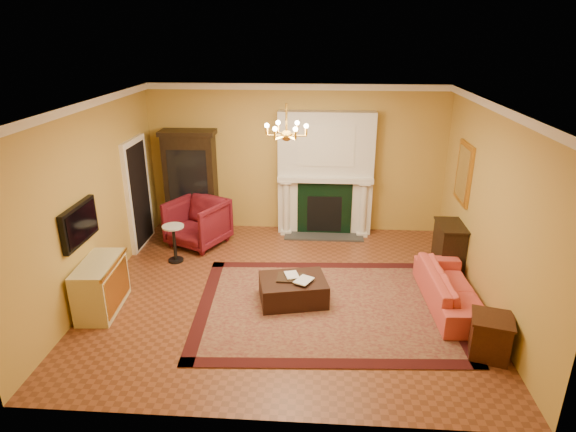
# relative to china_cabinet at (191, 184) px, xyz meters

# --- Properties ---
(floor) EXTENTS (6.00, 5.50, 0.02)m
(floor) POSITION_rel_china_cabinet_xyz_m (2.14, -2.49, -1.02)
(floor) COLOR brown
(floor) RESTS_ON ground
(ceiling) EXTENTS (6.00, 5.50, 0.02)m
(ceiling) POSITION_rel_china_cabinet_xyz_m (2.14, -2.49, 2.00)
(ceiling) COLOR silver
(ceiling) RESTS_ON wall_back
(wall_back) EXTENTS (6.00, 0.02, 3.00)m
(wall_back) POSITION_rel_china_cabinet_xyz_m (2.14, 0.27, 0.49)
(wall_back) COLOR #BB9643
(wall_back) RESTS_ON floor
(wall_front) EXTENTS (6.00, 0.02, 3.00)m
(wall_front) POSITION_rel_china_cabinet_xyz_m (2.14, -5.25, 0.49)
(wall_front) COLOR #BB9643
(wall_front) RESTS_ON floor
(wall_left) EXTENTS (0.02, 5.50, 3.00)m
(wall_left) POSITION_rel_china_cabinet_xyz_m (-0.87, -2.49, 0.49)
(wall_left) COLOR #BB9643
(wall_left) RESTS_ON floor
(wall_right) EXTENTS (0.02, 5.50, 3.00)m
(wall_right) POSITION_rel_china_cabinet_xyz_m (5.15, -2.49, 0.49)
(wall_right) COLOR #BB9643
(wall_right) RESTS_ON floor
(fireplace) EXTENTS (1.90, 0.70, 2.50)m
(fireplace) POSITION_rel_china_cabinet_xyz_m (2.74, 0.08, 0.18)
(fireplace) COLOR silver
(fireplace) RESTS_ON wall_back
(crown_molding) EXTENTS (6.00, 5.50, 0.12)m
(crown_molding) POSITION_rel_china_cabinet_xyz_m (2.14, -1.53, 1.93)
(crown_molding) COLOR white
(crown_molding) RESTS_ON ceiling
(doorway) EXTENTS (0.08, 1.05, 2.10)m
(doorway) POSITION_rel_china_cabinet_xyz_m (-0.82, -0.79, 0.03)
(doorway) COLOR white
(doorway) RESTS_ON wall_left
(tv_panel) EXTENTS (0.09, 0.95, 0.58)m
(tv_panel) POSITION_rel_china_cabinet_xyz_m (-0.81, -3.09, 0.34)
(tv_panel) COLOR black
(tv_panel) RESTS_ON wall_left
(gilt_mirror) EXTENTS (0.06, 0.76, 1.05)m
(gilt_mirror) POSITION_rel_china_cabinet_xyz_m (5.11, -1.09, 0.64)
(gilt_mirror) COLOR gold
(gilt_mirror) RESTS_ON wall_right
(chandelier) EXTENTS (0.63, 0.55, 0.53)m
(chandelier) POSITION_rel_china_cabinet_xyz_m (2.14, -2.49, 1.60)
(chandelier) COLOR gold
(chandelier) RESTS_ON ceiling
(oriental_rug) EXTENTS (4.06, 3.14, 0.02)m
(oriental_rug) POSITION_rel_china_cabinet_xyz_m (2.77, -2.89, -1.00)
(oriental_rug) COLOR #4C1017
(oriental_rug) RESTS_ON floor
(china_cabinet) EXTENTS (1.02, 0.48, 2.02)m
(china_cabinet) POSITION_rel_china_cabinet_xyz_m (0.00, 0.00, 0.00)
(china_cabinet) COLOR black
(china_cabinet) RESTS_ON floor
(wingback_armchair) EXTENTS (1.28, 1.25, 1.00)m
(wingback_armchair) POSITION_rel_china_cabinet_xyz_m (0.27, -0.74, -0.51)
(wingback_armchair) COLOR maroon
(wingback_armchair) RESTS_ON floor
(pedestal_table) EXTENTS (0.39, 0.39, 0.70)m
(pedestal_table) POSITION_rel_china_cabinet_xyz_m (0.03, -1.51, -0.61)
(pedestal_table) COLOR black
(pedestal_table) RESTS_ON floor
(commode) EXTENTS (0.57, 1.08, 0.78)m
(commode) POSITION_rel_china_cabinet_xyz_m (-0.59, -3.17, -0.62)
(commode) COLOR beige
(commode) RESTS_ON floor
(coral_sofa) EXTENTS (0.64, 1.93, 0.74)m
(coral_sofa) POSITION_rel_china_cabinet_xyz_m (4.68, -2.71, -0.64)
(coral_sofa) COLOR #C0483D
(coral_sofa) RESTS_ON floor
(end_table) EXTENTS (0.57, 0.57, 0.54)m
(end_table) POSITION_rel_china_cabinet_xyz_m (4.86, -3.92, -0.74)
(end_table) COLOR #371B0F
(end_table) RESTS_ON floor
(console_table) EXTENTS (0.41, 0.72, 0.80)m
(console_table) POSITION_rel_china_cabinet_xyz_m (4.92, -1.43, -0.61)
(console_table) COLOR black
(console_table) RESTS_ON floor
(leather_ottoman) EXTENTS (1.13, 0.92, 0.37)m
(leather_ottoman) POSITION_rel_china_cabinet_xyz_m (2.26, -2.76, -0.81)
(leather_ottoman) COLOR black
(leather_ottoman) RESTS_ON oriental_rug
(ottoman_tray) EXTENTS (0.42, 0.33, 0.03)m
(ottoman_tray) POSITION_rel_china_cabinet_xyz_m (2.22, -2.74, -0.61)
(ottoman_tray) COLOR black
(ottoman_tray) RESTS_ON leather_ottoman
(book_a) EXTENTS (0.19, 0.08, 0.26)m
(book_a) POSITION_rel_china_cabinet_xyz_m (2.14, -2.73, -0.46)
(book_a) COLOR gray
(book_a) RESTS_ON ottoman_tray
(book_b) EXTENTS (0.20, 0.12, 0.30)m
(book_b) POSITION_rel_china_cabinet_xyz_m (2.33, -2.81, -0.45)
(book_b) COLOR gray
(book_b) RESTS_ON ottoman_tray
(topiary_left) EXTENTS (0.15, 0.15, 0.39)m
(topiary_left) POSITION_rel_china_cabinet_xyz_m (2.21, 0.04, 0.43)
(topiary_left) COLOR gray
(topiary_left) RESTS_ON fireplace
(topiary_right) EXTENTS (0.15, 0.15, 0.40)m
(topiary_right) POSITION_rel_china_cabinet_xyz_m (3.36, 0.04, 0.44)
(topiary_right) COLOR gray
(topiary_right) RESTS_ON fireplace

